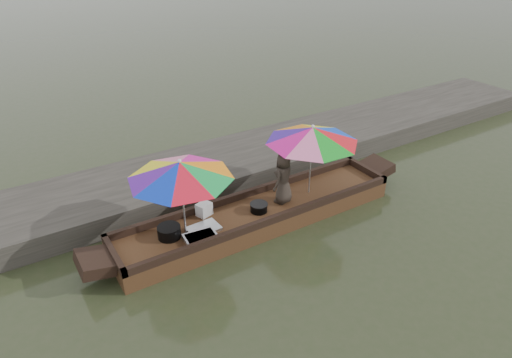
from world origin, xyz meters
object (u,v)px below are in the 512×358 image
tray_crayfish (201,238)px  charcoal_grill (259,208)px  cooking_pot (169,232)px  supply_bag (204,209)px  umbrella_stern (311,160)px  vendor (284,178)px  tray_scallop (204,229)px  boat_hull (259,216)px  umbrella_bow (183,198)px

tray_crayfish → charcoal_grill: bearing=9.9°
cooking_pot → supply_bag: 0.93m
cooking_pot → charcoal_grill: bearing=-4.3°
tray_crayfish → umbrella_stern: umbrella_stern is taller
cooking_pot → charcoal_grill: 1.86m
supply_bag → vendor: size_ratio=0.25×
tray_scallop → charcoal_grill: bearing=0.1°
boat_hull → cooking_pot: size_ratio=14.03×
charcoal_grill → supply_bag: size_ratio=1.21×
charcoal_grill → umbrella_stern: (1.31, 0.06, 0.70)m
boat_hull → supply_bag: supply_bag is taller
cooking_pot → umbrella_bow: umbrella_bow is taller
charcoal_grill → umbrella_stern: bearing=2.8°
tray_scallop → vendor: (1.85, 0.06, 0.53)m
charcoal_grill → vendor: (0.62, 0.05, 0.48)m
boat_hull → tray_crayfish: (-1.44, -0.31, 0.22)m
boat_hull → vendor: (0.59, -0.01, 0.73)m
cooking_pot → charcoal_grill: cooking_pot is taller
cooking_pot → tray_scallop: cooking_pot is taller
boat_hull → umbrella_stern: (1.27, 0.00, 0.95)m
vendor → umbrella_bow: bearing=-25.3°
umbrella_bow → umbrella_stern: 2.87m
umbrella_stern → cooking_pot: bearing=178.6°
boat_hull → tray_crayfish: tray_crayfish is taller
boat_hull → umbrella_bow: umbrella_bow is taller
charcoal_grill → cooking_pot: bearing=175.7°
umbrella_bow → umbrella_stern: same height
charcoal_grill → umbrella_stern: umbrella_stern is taller
cooking_pot → umbrella_stern: bearing=-1.4°
charcoal_grill → supply_bag: (-0.99, 0.46, 0.05)m
charcoal_grill → vendor: 0.79m
tray_scallop → vendor: 1.92m
tray_scallop → charcoal_grill: charcoal_grill is taller
charcoal_grill → tray_crayfish: bearing=-170.1°
tray_crayfish → umbrella_bow: (-0.15, 0.31, 0.73)m
tray_crayfish → vendor: (2.03, 0.30, 0.51)m
umbrella_bow → boat_hull: bearing=0.0°
boat_hull → tray_scallop: 1.28m
supply_bag → vendor: (1.61, -0.41, 0.43)m
boat_hull → vendor: bearing=-1.0°
tray_crayfish → boat_hull: bearing=12.2°
boat_hull → supply_bag: bearing=158.8°
boat_hull → umbrella_stern: size_ratio=3.13×
cooking_pot → tray_scallop: size_ratio=0.72×
boat_hull → vendor: vendor is taller
charcoal_grill → umbrella_bow: size_ratio=0.18×
tray_crayfish → umbrella_stern: 2.83m
tray_crayfish → charcoal_grill: (1.41, 0.25, 0.03)m
tray_scallop → umbrella_bow: bearing=168.8°
cooking_pot → tray_scallop: bearing=-12.6°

